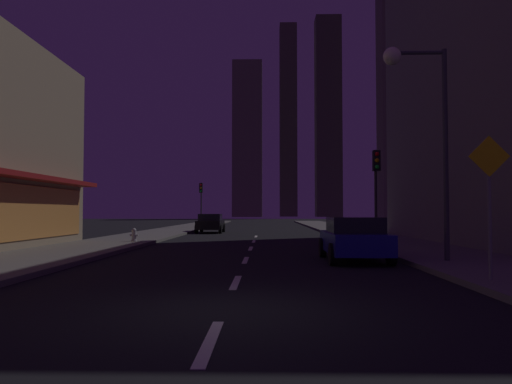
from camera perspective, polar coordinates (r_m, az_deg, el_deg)
name	(u,v)px	position (r m, az deg, el deg)	size (l,w,h in m)	color
ground_plane	(258,232)	(40.31, 0.24, -4.64)	(78.00, 136.00, 0.10)	black
sidewalk_right	(345,231)	(40.79, 10.15, -4.40)	(4.00, 76.00, 0.15)	#605E59
sidewalk_left	(172,231)	(41.03, -9.61, -4.39)	(4.00, 76.00, 0.15)	#605E59
lane_marking_center	(248,254)	(19.35, -0.87, -7.08)	(0.16, 28.20, 0.01)	silver
skyscraper_distant_tall	(247,139)	(149.39, -0.99, 6.08)	(8.82, 6.96, 46.49)	#635E4A
skyscraper_distant_mid	(288,121)	(161.32, 3.72, 8.19)	(5.44, 6.82, 61.68)	#504C3C
skyscraper_distant_short	(328,117)	(155.32, 8.29, 8.56)	(7.77, 6.56, 61.38)	#454133
skyscraper_distant_slender	(390,82)	(140.77, 15.18, 12.14)	(5.85, 8.10, 72.83)	brown
car_parked_near	(354,239)	(16.76, 11.22, -5.27)	(1.98, 4.24, 1.45)	navy
car_parked_far	(211,223)	(38.11, -5.25, -3.58)	(1.98, 4.24, 1.45)	black
fire_hydrant_far_left	(134,235)	(25.47, -13.85, -4.84)	(0.42, 0.30, 0.65)	#B2B2B2
traffic_light_near_right	(376,176)	(22.29, 13.66, 1.81)	(0.32, 0.48, 4.20)	#2D2D2D
traffic_light_far_left	(201,195)	(46.98, -6.34, -0.33)	(0.32, 0.48, 4.20)	#2D2D2D
street_lamp_right	(418,100)	(16.31, 18.12, 9.99)	(1.96, 0.56, 6.58)	#38383D
pedestrian_crossing_sign	(489,194)	(12.01, 25.26, -0.23)	(0.91, 0.08, 3.15)	slate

